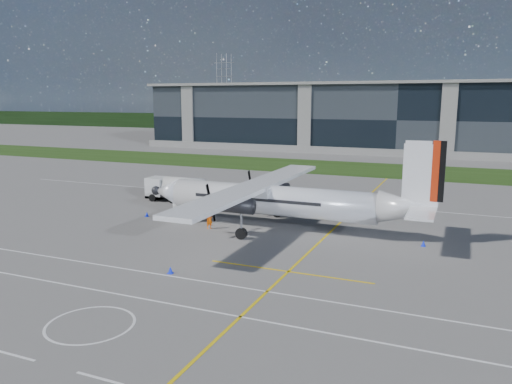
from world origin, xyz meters
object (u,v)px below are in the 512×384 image
object	(u,v)px
ground_crew_person	(209,218)
safety_cone_tail	(423,243)
safety_cone_stbdwing	(301,197)
safety_cone_nose_stbd	(177,211)
safety_cone_portwing	(170,270)
fuel_tanker_truck	(172,189)
baggage_tug	(189,211)
pylon_west	(224,91)
turboprop_aircraft	(282,183)
safety_cone_fwd	(147,214)

from	to	relation	value
ground_crew_person	safety_cone_tail	xyz separation A→B (m)	(18.80, 1.91, -0.74)
ground_crew_person	safety_cone_stbdwing	size ratio (longest dim) A/B	3.96
safety_cone_nose_stbd	safety_cone_portwing	world-z (taller)	same
fuel_tanker_truck	baggage_tug	distance (m)	9.72
pylon_west	safety_cone_nose_stbd	xyz separation A→B (m)	(66.12, -143.53, -14.75)
turboprop_aircraft	safety_cone_stbdwing	distance (m)	15.22
turboprop_aircraft	safety_cone_portwing	distance (m)	15.02
pylon_west	fuel_tanker_truck	bearing A→B (deg)	-65.75
pylon_west	fuel_tanker_truck	size ratio (longest dim) A/B	3.87
safety_cone_stbdwing	safety_cone_nose_stbd	distance (m)	15.83
safety_cone_stbdwing	safety_cone_portwing	xyz separation A→B (m)	(-0.17, -28.54, 0.00)
turboprop_aircraft	baggage_tug	size ratio (longest dim) A/B	9.85
pylon_west	baggage_tug	size ratio (longest dim) A/B	10.26
turboprop_aircraft	fuel_tanker_truck	size ratio (longest dim) A/B	3.71
safety_cone_fwd	safety_cone_nose_stbd	xyz separation A→B (m)	(2.01, 2.45, 0.00)
safety_cone_portwing	safety_cone_tail	bearing A→B (deg)	41.19
pylon_west	safety_cone_fwd	distance (m)	160.13
ground_crew_person	turboprop_aircraft	bearing A→B (deg)	-35.79
turboprop_aircraft	safety_cone_stbdwing	bearing A→B (deg)	101.06
fuel_tanker_truck	safety_cone_fwd	world-z (taller)	fuel_tanker_truck
fuel_tanker_truck	safety_cone_fwd	bearing A→B (deg)	-76.46
pylon_west	safety_cone_stbdwing	world-z (taller)	pylon_west
pylon_west	baggage_tug	world-z (taller)	pylon_west
ground_crew_person	safety_cone_portwing	size ratio (longest dim) A/B	3.96
safety_cone_tail	safety_cone_stbdwing	bearing A→B (deg)	135.90
safety_cone_fwd	safety_cone_portwing	size ratio (longest dim) A/B	1.00
safety_cone_fwd	safety_cone_nose_stbd	bearing A→B (deg)	50.70
pylon_west	baggage_tug	distance (m)	161.42
turboprop_aircraft	baggage_tug	xyz separation A→B (m)	(-9.86, 0.00, -3.44)
fuel_tanker_truck	safety_cone_stbdwing	size ratio (longest dim) A/B	15.50
safety_cone_tail	baggage_tug	bearing A→B (deg)	178.65
baggage_tug	safety_cone_portwing	xyz separation A→B (m)	(6.88, -14.15, -0.63)
baggage_tug	safety_cone_portwing	world-z (taller)	baggage_tug
safety_cone_nose_stbd	safety_cone_portwing	distance (m)	18.59
turboprop_aircraft	safety_cone_portwing	xyz separation A→B (m)	(-2.98, -14.15, -4.07)
ground_crew_person	safety_cone_tail	bearing A→B (deg)	-51.40
safety_cone_portwing	ground_crew_person	bearing A→B (deg)	105.44
turboprop_aircraft	safety_cone_nose_stbd	size ratio (longest dim) A/B	57.56
turboprop_aircraft	safety_cone_tail	bearing A→B (deg)	-2.39
safety_cone_fwd	safety_cone_tail	world-z (taller)	same
pylon_west	fuel_tanker_truck	world-z (taller)	pylon_west
pylon_west	safety_cone_portwing	distance (m)	177.15
safety_cone_portwing	safety_cone_fwd	bearing A→B (deg)	130.32
safety_cone_nose_stbd	safety_cone_portwing	bearing A→B (deg)	-59.34
safety_cone_nose_stbd	safety_cone_stbdwing	bearing A→B (deg)	52.45
pylon_west	safety_cone_nose_stbd	bearing A→B (deg)	-65.27
baggage_tug	pylon_west	bearing A→B (deg)	115.30
safety_cone_nose_stbd	safety_cone_fwd	bearing A→B (deg)	-129.30
baggage_tug	safety_cone_stbdwing	bearing A→B (deg)	63.92
fuel_tanker_truck	safety_cone_portwing	xyz separation A→B (m)	(13.37, -21.35, -1.20)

